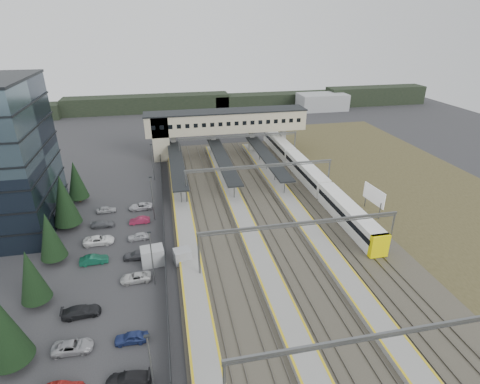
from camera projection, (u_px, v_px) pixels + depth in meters
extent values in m
plane|color=#2B2B2D|center=(207.00, 245.00, 58.14)|extent=(220.00, 220.00, 0.00)
cylinder|color=black|center=(14.00, 360.00, 37.84)|extent=(0.44, 0.44, 1.20)
cone|color=black|center=(2.00, 327.00, 35.94)|extent=(4.26, 4.26, 8.20)
cylinder|color=black|center=(38.00, 300.00, 45.82)|extent=(0.44, 0.44, 1.20)
cone|color=black|center=(31.00, 275.00, 44.21)|extent=(3.54, 3.54, 6.80)
cylinder|color=black|center=(55.00, 259.00, 53.80)|extent=(0.44, 0.44, 1.20)
cone|color=black|center=(50.00, 235.00, 52.16)|extent=(3.64, 3.64, 7.00)
cylinder|color=black|center=(69.00, 224.00, 62.67)|extent=(0.44, 0.44, 1.20)
cone|color=black|center=(64.00, 200.00, 60.71)|extent=(4.42, 4.42, 8.50)
cylinder|color=black|center=(80.00, 199.00, 71.54)|extent=(0.44, 0.44, 1.20)
cone|color=black|center=(76.00, 180.00, 69.85)|extent=(3.74, 3.74, 7.20)
imported|color=#A2A2A7|center=(73.00, 347.00, 39.40)|extent=(4.25, 2.09, 1.16)
imported|color=black|center=(81.00, 311.00, 44.08)|extent=(4.54, 2.14, 1.28)
imported|color=#114C37|center=(94.00, 260.00, 53.48)|extent=(3.99, 1.60, 1.29)
imported|color=white|center=(99.00, 240.00, 58.18)|extent=(4.61, 2.13, 1.28)
imported|color=#585A5F|center=(103.00, 224.00, 62.91)|extent=(3.90, 1.64, 1.12)
imported|color=#A5A6AA|center=(106.00, 210.00, 67.61)|extent=(3.49, 1.64, 1.15)
imported|color=black|center=(128.00, 379.00, 35.79)|extent=(4.50, 2.19, 1.26)
imported|color=navy|center=(131.00, 337.00, 40.50)|extent=(3.65, 1.59, 1.23)
imported|color=silver|center=(136.00, 278.00, 49.92)|extent=(4.10, 1.98, 1.13)
imported|color=#494B50|center=(137.00, 255.00, 54.61)|extent=(4.21, 2.02, 1.18)
imported|color=#BABABF|center=(138.00, 236.00, 59.32)|extent=(3.43, 1.54, 1.14)
imported|color=#A22549|center=(140.00, 220.00, 64.03)|extent=(3.47, 1.26, 1.14)
imported|color=silver|center=(141.00, 206.00, 68.72)|extent=(4.22, 1.97, 1.17)
cylinder|color=slate|center=(151.00, 370.00, 32.79)|extent=(0.16, 0.16, 8.00)
cube|color=black|center=(147.00, 336.00, 31.10)|extent=(0.50, 0.25, 0.15)
cylinder|color=slate|center=(152.00, 259.00, 47.87)|extent=(0.16, 0.16, 8.00)
cube|color=black|center=(149.00, 232.00, 46.18)|extent=(0.50, 0.25, 0.15)
cylinder|color=slate|center=(153.00, 199.00, 63.84)|extent=(0.16, 0.16, 8.00)
cube|color=black|center=(150.00, 177.00, 62.15)|extent=(0.50, 0.25, 0.15)
cylinder|color=slate|center=(153.00, 163.00, 79.80)|extent=(0.16, 0.16, 8.00)
cube|color=black|center=(151.00, 145.00, 78.11)|extent=(0.50, 0.25, 0.15)
cube|color=#26282B|center=(164.00, 228.00, 60.95)|extent=(0.08, 90.00, 2.00)
cube|color=#96999B|center=(153.00, 256.00, 53.11)|extent=(3.39, 2.65, 2.63)
cube|color=#96999B|center=(183.00, 256.00, 53.45)|extent=(2.69, 2.37, 2.17)
cube|color=#3D392F|center=(273.00, 221.00, 64.77)|extent=(34.00, 90.00, 0.20)
cube|color=#59544C|center=(199.00, 228.00, 62.33)|extent=(0.08, 90.00, 0.14)
cube|color=#59544C|center=(208.00, 227.00, 62.59)|extent=(0.08, 90.00, 0.14)
cube|color=#59544C|center=(223.00, 225.00, 63.07)|extent=(0.08, 90.00, 0.14)
cube|color=#59544C|center=(231.00, 224.00, 63.34)|extent=(0.08, 90.00, 0.14)
cube|color=#59544C|center=(257.00, 222.00, 64.18)|extent=(0.08, 90.00, 0.14)
cube|color=#59544C|center=(265.00, 221.00, 64.45)|extent=(0.08, 90.00, 0.14)
cube|color=#59544C|center=(280.00, 219.00, 64.93)|extent=(0.08, 90.00, 0.14)
cube|color=#59544C|center=(288.00, 218.00, 65.20)|extent=(0.08, 90.00, 0.14)
cube|color=#59544C|center=(312.00, 216.00, 66.04)|extent=(0.08, 90.00, 0.14)
cube|color=#59544C|center=(320.00, 215.00, 66.31)|extent=(0.08, 90.00, 0.14)
cube|color=#59544C|center=(333.00, 214.00, 66.79)|extent=(0.08, 90.00, 0.14)
cube|color=#59544C|center=(341.00, 213.00, 67.05)|extent=(0.08, 90.00, 0.14)
cube|color=gray|center=(185.00, 228.00, 61.83)|extent=(3.20, 82.00, 0.90)
cube|color=gold|center=(176.00, 227.00, 61.37)|extent=(0.25, 82.00, 0.02)
cube|color=gold|center=(194.00, 225.00, 61.91)|extent=(0.25, 82.00, 0.02)
cube|color=gray|center=(244.00, 222.00, 63.69)|extent=(3.20, 82.00, 0.90)
cube|color=gold|center=(236.00, 221.00, 63.23)|extent=(0.25, 82.00, 0.02)
cube|color=gold|center=(253.00, 219.00, 63.76)|extent=(0.25, 82.00, 0.02)
cube|color=gray|center=(300.00, 216.00, 65.55)|extent=(3.20, 82.00, 0.90)
cube|color=gold|center=(292.00, 215.00, 65.08)|extent=(0.25, 82.00, 0.02)
cube|color=gold|center=(308.00, 213.00, 65.62)|extent=(0.25, 82.00, 0.02)
cube|color=black|center=(177.00, 162.00, 79.85)|extent=(3.00, 30.00, 0.25)
cube|color=slate|center=(177.00, 163.00, 79.91)|extent=(3.10, 30.00, 0.12)
cylinder|color=slate|center=(181.00, 195.00, 68.99)|extent=(0.20, 0.20, 3.10)
cylinder|color=slate|center=(179.00, 181.00, 74.76)|extent=(0.20, 0.20, 3.10)
cylinder|color=slate|center=(177.00, 169.00, 80.52)|extent=(0.20, 0.20, 3.10)
cylinder|color=slate|center=(176.00, 159.00, 86.29)|extent=(0.20, 0.20, 3.10)
cylinder|color=slate|center=(174.00, 150.00, 92.05)|extent=(0.20, 0.20, 3.10)
cube|color=black|center=(223.00, 159.00, 81.70)|extent=(3.00, 30.00, 0.25)
cube|color=slate|center=(223.00, 160.00, 81.77)|extent=(3.10, 30.00, 0.12)
cylinder|color=slate|center=(234.00, 190.00, 70.85)|extent=(0.20, 0.20, 3.10)
cylinder|color=slate|center=(228.00, 177.00, 76.61)|extent=(0.20, 0.20, 3.10)
cylinder|color=slate|center=(223.00, 166.00, 82.38)|extent=(0.20, 0.20, 3.10)
cylinder|color=slate|center=(218.00, 156.00, 88.14)|extent=(0.20, 0.20, 3.10)
cylinder|color=slate|center=(214.00, 148.00, 93.91)|extent=(0.20, 0.20, 3.10)
cube|color=black|center=(267.00, 156.00, 83.56)|extent=(3.00, 30.00, 0.25)
cube|color=slate|center=(267.00, 157.00, 83.62)|extent=(3.10, 30.00, 0.12)
cylinder|color=slate|center=(285.00, 186.00, 72.71)|extent=(0.20, 0.20, 3.10)
cylinder|color=slate|center=(275.00, 173.00, 78.47)|extent=(0.20, 0.20, 3.10)
cylinder|color=slate|center=(267.00, 163.00, 84.24)|extent=(0.20, 0.20, 3.10)
cylinder|color=slate|center=(259.00, 153.00, 90.00)|extent=(0.20, 0.20, 3.10)
cylinder|color=slate|center=(253.00, 145.00, 95.77)|extent=(0.20, 0.20, 3.10)
cube|color=beige|center=(226.00, 121.00, 93.76)|extent=(40.00, 6.00, 5.00)
cube|color=black|center=(226.00, 111.00, 92.68)|extent=(40.40, 6.40, 0.30)
cube|color=beige|center=(161.00, 137.00, 91.96)|extent=(4.00, 6.00, 11.00)
cube|color=black|center=(153.00, 128.00, 87.69)|extent=(1.00, 0.06, 1.00)
cube|color=black|center=(162.00, 127.00, 88.06)|extent=(1.00, 0.06, 1.00)
cube|color=black|center=(170.00, 127.00, 88.43)|extent=(1.00, 0.06, 1.00)
cube|color=black|center=(179.00, 127.00, 88.81)|extent=(1.00, 0.06, 1.00)
cube|color=black|center=(187.00, 126.00, 89.18)|extent=(1.00, 0.06, 1.00)
cube|color=black|center=(196.00, 126.00, 89.55)|extent=(1.00, 0.06, 1.00)
cube|color=black|center=(204.00, 125.00, 89.92)|extent=(1.00, 0.06, 1.00)
cube|color=black|center=(212.00, 125.00, 90.29)|extent=(1.00, 0.06, 1.00)
cube|color=black|center=(220.00, 124.00, 90.66)|extent=(1.00, 0.06, 1.00)
cube|color=black|center=(229.00, 124.00, 91.03)|extent=(1.00, 0.06, 1.00)
cube|color=black|center=(237.00, 123.00, 91.41)|extent=(1.00, 0.06, 1.00)
cube|color=black|center=(245.00, 123.00, 91.78)|extent=(1.00, 0.06, 1.00)
cube|color=black|center=(252.00, 123.00, 92.15)|extent=(1.00, 0.06, 1.00)
cube|color=black|center=(260.00, 122.00, 92.52)|extent=(1.00, 0.06, 1.00)
cube|color=black|center=(268.00, 122.00, 92.89)|extent=(1.00, 0.06, 1.00)
cube|color=black|center=(276.00, 121.00, 93.26)|extent=(1.00, 0.06, 1.00)
cube|color=black|center=(284.00, 121.00, 93.64)|extent=(1.00, 0.06, 1.00)
cube|color=black|center=(291.00, 121.00, 94.01)|extent=(1.00, 0.06, 1.00)
cube|color=black|center=(299.00, 120.00, 94.38)|extent=(1.00, 0.06, 1.00)
cube|color=gray|center=(168.00, 146.00, 93.29)|extent=(1.20, 1.60, 6.00)
cube|color=gray|center=(174.00, 146.00, 93.57)|extent=(1.20, 1.60, 6.00)
cube|color=gray|center=(213.00, 143.00, 95.43)|extent=(1.20, 1.60, 6.00)
cube|color=gray|center=(251.00, 141.00, 97.29)|extent=(1.20, 1.60, 6.00)
cube|color=gray|center=(283.00, 139.00, 98.87)|extent=(1.20, 1.60, 6.00)
cube|color=slate|center=(382.00, 334.00, 32.58)|extent=(28.40, 0.25, 0.35)
cube|color=slate|center=(381.00, 338.00, 32.75)|extent=(28.40, 0.12, 0.12)
cylinder|color=slate|center=(199.00, 257.00, 49.20)|extent=(0.28, 0.28, 7.00)
cylinder|color=slate|center=(391.00, 234.00, 54.40)|extent=(0.28, 0.28, 7.00)
cube|color=slate|center=(302.00, 223.00, 50.32)|extent=(28.40, 0.25, 0.35)
cube|color=slate|center=(301.00, 225.00, 50.49)|extent=(28.40, 0.12, 0.12)
cylinder|color=slate|center=(186.00, 189.00, 68.71)|extent=(0.28, 0.28, 7.00)
cylinder|color=slate|center=(328.00, 177.00, 73.91)|extent=(0.28, 0.28, 7.00)
cube|color=slate|center=(260.00, 166.00, 69.83)|extent=(28.40, 0.25, 0.35)
cube|color=slate|center=(260.00, 168.00, 70.00)|extent=(28.40, 0.12, 0.12)
cylinder|color=slate|center=(180.00, 154.00, 86.45)|extent=(0.28, 0.28, 7.00)
cylinder|color=slate|center=(295.00, 146.00, 91.65)|extent=(0.28, 0.28, 7.00)
cube|color=slate|center=(239.00, 136.00, 87.57)|extent=(28.40, 0.25, 0.35)
cube|color=slate|center=(239.00, 137.00, 87.74)|extent=(28.40, 0.12, 0.12)
cube|color=white|center=(349.00, 215.00, 62.58)|extent=(2.78, 19.25, 3.57)
cube|color=black|center=(349.00, 213.00, 62.41)|extent=(2.84, 18.65, 0.89)
cube|color=slate|center=(348.00, 223.00, 63.23)|extent=(2.38, 17.85, 0.50)
cube|color=white|center=(306.00, 172.00, 80.19)|extent=(2.78, 19.25, 3.57)
cube|color=black|center=(306.00, 170.00, 80.02)|extent=(2.84, 18.65, 0.89)
cube|color=slate|center=(305.00, 178.00, 80.84)|extent=(2.38, 17.85, 0.50)
cube|color=white|center=(278.00, 144.00, 97.80)|extent=(2.78, 19.25, 3.57)
cube|color=black|center=(279.00, 143.00, 97.63)|extent=(2.84, 18.65, 0.89)
cube|color=slate|center=(278.00, 150.00, 98.45)|extent=(2.38, 17.85, 0.50)
cube|color=#FAE801|center=(379.00, 246.00, 54.13)|extent=(2.80, 0.90, 3.57)
cylinder|color=slate|center=(380.00, 211.00, 64.89)|extent=(0.20, 0.20, 3.15)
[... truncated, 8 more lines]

